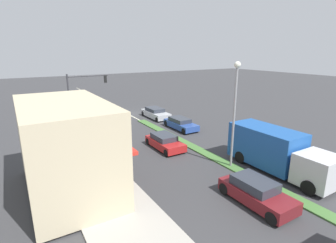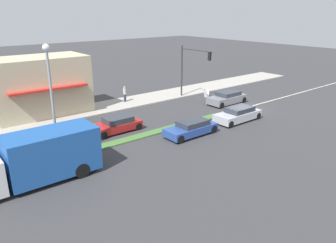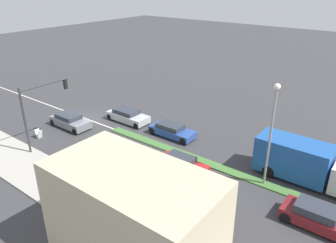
{
  "view_description": "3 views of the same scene",
  "coord_description": "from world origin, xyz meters",
  "px_view_note": "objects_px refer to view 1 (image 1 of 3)",
  "views": [
    {
      "loc": [
        12.94,
        31.67,
        8.13
      ],
      "look_at": [
        1.38,
        12.56,
        2.09
      ],
      "focal_mm": 28.0,
      "sensor_mm": 36.0,
      "label": 1
    },
    {
      "loc": [
        -19.85,
        25.77,
        9.31
      ],
      "look_at": [
        -1.41,
        10.95,
        1.28
      ],
      "focal_mm": 35.0,
      "sensor_mm": 36.0,
      "label": 2
    },
    {
      "loc": [
        19.62,
        25.51,
        13.5
      ],
      "look_at": [
        -0.91,
        9.78,
        2.07
      ],
      "focal_mm": 35.0,
      "sensor_mm": 36.0,
      "label": 3
    }
  ],
  "objects_px": {
    "warning_aframe_sign": "(86,116)",
    "street_lamp": "(235,102)",
    "pedestrian": "(66,135)",
    "sedan_silver": "(156,113)",
    "delivery_truck": "(276,151)",
    "sedan_maroon": "(256,192)",
    "hatchback_red": "(165,142)",
    "suv_grey": "(112,112)",
    "coupe_blue": "(181,124)",
    "traffic_signal_main": "(82,90)"
  },
  "relations": [
    {
      "from": "warning_aframe_sign",
      "to": "delivery_truck",
      "type": "relative_size",
      "value": 0.11
    },
    {
      "from": "delivery_truck",
      "to": "sedan_silver",
      "type": "xyz_separation_m",
      "value": [
        0.0,
        -17.44,
        -0.86
      ]
    },
    {
      "from": "suv_grey",
      "to": "sedan_silver",
      "type": "height_order",
      "value": "suv_grey"
    },
    {
      "from": "street_lamp",
      "to": "warning_aframe_sign",
      "type": "relative_size",
      "value": 8.8
    },
    {
      "from": "warning_aframe_sign",
      "to": "hatchback_red",
      "type": "height_order",
      "value": "hatchback_red"
    },
    {
      "from": "traffic_signal_main",
      "to": "delivery_truck",
      "type": "bearing_deg",
      "value": 113.34
    },
    {
      "from": "pedestrian",
      "to": "sedan_maroon",
      "type": "bearing_deg",
      "value": 115.32
    },
    {
      "from": "warning_aframe_sign",
      "to": "sedan_silver",
      "type": "height_order",
      "value": "sedan_silver"
    },
    {
      "from": "coupe_blue",
      "to": "pedestrian",
      "type": "bearing_deg",
      "value": -5.12
    },
    {
      "from": "warning_aframe_sign",
      "to": "delivery_truck",
      "type": "distance_m",
      "value": 22.61
    },
    {
      "from": "warning_aframe_sign",
      "to": "sedan_maroon",
      "type": "bearing_deg",
      "value": 97.99
    },
    {
      "from": "street_lamp",
      "to": "sedan_silver",
      "type": "distance_m",
      "value": 16.14
    },
    {
      "from": "traffic_signal_main",
      "to": "street_lamp",
      "type": "height_order",
      "value": "street_lamp"
    },
    {
      "from": "warning_aframe_sign",
      "to": "sedan_maroon",
      "type": "xyz_separation_m",
      "value": [
        -3.28,
        23.39,
        0.24
      ]
    },
    {
      "from": "pedestrian",
      "to": "warning_aframe_sign",
      "type": "bearing_deg",
      "value": -114.47
    },
    {
      "from": "traffic_signal_main",
      "to": "delivery_truck",
      "type": "relative_size",
      "value": 0.75
    },
    {
      "from": "pedestrian",
      "to": "sedan_silver",
      "type": "distance_m",
      "value": 12.39
    },
    {
      "from": "suv_grey",
      "to": "sedan_maroon",
      "type": "height_order",
      "value": "sedan_maroon"
    },
    {
      "from": "street_lamp",
      "to": "delivery_truck",
      "type": "bearing_deg",
      "value": 137.62
    },
    {
      "from": "pedestrian",
      "to": "sedan_silver",
      "type": "relative_size",
      "value": 0.37
    },
    {
      "from": "warning_aframe_sign",
      "to": "suv_grey",
      "type": "relative_size",
      "value": 0.2
    },
    {
      "from": "traffic_signal_main",
      "to": "suv_grey",
      "type": "xyz_separation_m",
      "value": [
        -3.92,
        -1.68,
        -3.27
      ]
    },
    {
      "from": "warning_aframe_sign",
      "to": "sedan_silver",
      "type": "relative_size",
      "value": 0.19
    },
    {
      "from": "warning_aframe_sign",
      "to": "delivery_truck",
      "type": "height_order",
      "value": "delivery_truck"
    },
    {
      "from": "traffic_signal_main",
      "to": "hatchback_red",
      "type": "relative_size",
      "value": 1.4
    },
    {
      "from": "sedan_maroon",
      "to": "street_lamp",
      "type": "bearing_deg",
      "value": -117.85
    },
    {
      "from": "street_lamp",
      "to": "warning_aframe_sign",
      "type": "distance_m",
      "value": 20.46
    },
    {
      "from": "delivery_truck",
      "to": "sedan_silver",
      "type": "distance_m",
      "value": 17.46
    },
    {
      "from": "sedan_maroon",
      "to": "hatchback_red",
      "type": "bearing_deg",
      "value": -90.0
    },
    {
      "from": "pedestrian",
      "to": "sedan_silver",
      "type": "xyz_separation_m",
      "value": [
        -11.5,
        -4.59,
        -0.38
      ]
    },
    {
      "from": "traffic_signal_main",
      "to": "delivery_truck",
      "type": "distance_m",
      "value": 21.15
    },
    {
      "from": "traffic_signal_main",
      "to": "sedan_silver",
      "type": "distance_m",
      "value": 9.14
    },
    {
      "from": "traffic_signal_main",
      "to": "warning_aframe_sign",
      "type": "bearing_deg",
      "value": -108.31
    },
    {
      "from": "hatchback_red",
      "to": "sedan_silver",
      "type": "distance_m",
      "value": 10.7
    },
    {
      "from": "warning_aframe_sign",
      "to": "sedan_silver",
      "type": "xyz_separation_m",
      "value": [
        -7.68,
        3.8,
        0.18
      ]
    },
    {
      "from": "suv_grey",
      "to": "delivery_truck",
      "type": "bearing_deg",
      "value": 101.85
    },
    {
      "from": "warning_aframe_sign",
      "to": "street_lamp",
      "type": "bearing_deg",
      "value": 105.91
    },
    {
      "from": "street_lamp",
      "to": "sedan_maroon",
      "type": "xyz_separation_m",
      "value": [
        2.2,
        4.16,
        -4.11
      ]
    },
    {
      "from": "warning_aframe_sign",
      "to": "hatchback_red",
      "type": "bearing_deg",
      "value": 103.61
    },
    {
      "from": "street_lamp",
      "to": "pedestrian",
      "type": "relative_size",
      "value": 4.46
    },
    {
      "from": "suv_grey",
      "to": "street_lamp",
      "type": "bearing_deg",
      "value": 96.61
    },
    {
      "from": "street_lamp",
      "to": "sedan_maroon",
      "type": "relative_size",
      "value": 1.76
    },
    {
      "from": "traffic_signal_main",
      "to": "pedestrian",
      "type": "relative_size",
      "value": 3.39
    },
    {
      "from": "hatchback_red",
      "to": "sedan_maroon",
      "type": "relative_size",
      "value": 0.95
    },
    {
      "from": "pedestrian",
      "to": "street_lamp",
      "type": "bearing_deg",
      "value": 130.62
    },
    {
      "from": "delivery_truck",
      "to": "suv_grey",
      "type": "height_order",
      "value": "delivery_truck"
    },
    {
      "from": "traffic_signal_main",
      "to": "sedan_silver",
      "type": "height_order",
      "value": "traffic_signal_main"
    },
    {
      "from": "hatchback_red",
      "to": "sedan_silver",
      "type": "bearing_deg",
      "value": -114.28
    },
    {
      "from": "suv_grey",
      "to": "coupe_blue",
      "type": "xyz_separation_m",
      "value": [
        -4.4,
        9.16,
        -0.04
      ]
    },
    {
      "from": "coupe_blue",
      "to": "sedan_maroon",
      "type": "relative_size",
      "value": 1.04
    }
  ]
}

